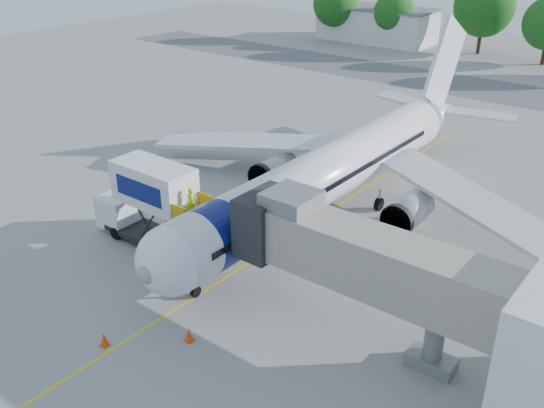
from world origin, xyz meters
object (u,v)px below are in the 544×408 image
Objects in this scene: jet_bridge at (351,255)px; catering_hiloader at (149,204)px; ground_tug at (26,338)px; aircraft at (334,170)px.

jet_bridge is 14.35m from catering_hiloader.
catering_hiloader is at bearing 91.65° from ground_tug.
jet_bridge is 3.99× the size of ground_tug.
ground_tug is at bearing -98.31° from aircraft.
aircraft reaches higher than catering_hiloader.
aircraft is 10.82× the size of ground_tug.
aircraft is at bearing 60.60° from catering_hiloader.
aircraft is 2.71× the size of jet_bridge.
jet_bridge is at bearing -54.30° from aircraft.
ground_tug is (-11.16, -10.60, -3.68)m from jet_bridge.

